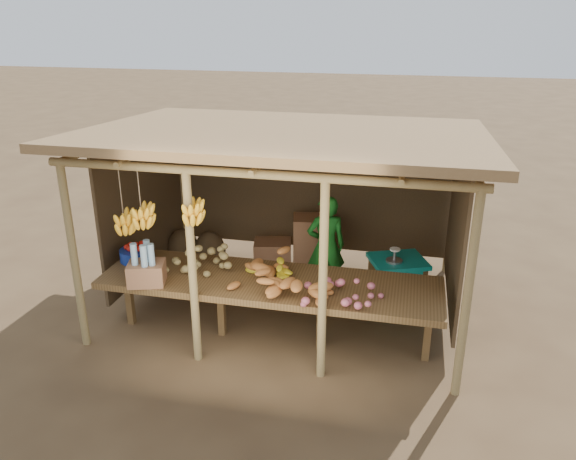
# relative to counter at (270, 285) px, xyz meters

# --- Properties ---
(ground) EXTENTS (60.00, 60.00, 0.00)m
(ground) POSITION_rel_counter_xyz_m (-0.00, 0.95, -0.74)
(ground) COLOR brown
(ground) RESTS_ON ground
(stall_structure) EXTENTS (4.70, 3.50, 2.43)m
(stall_structure) POSITION_rel_counter_xyz_m (-0.08, 1.03, 1.19)
(stall_structure) COLOR olive
(stall_structure) RESTS_ON ground
(counter) EXTENTS (3.90, 1.05, 0.80)m
(counter) POSITION_rel_counter_xyz_m (0.00, 0.00, 0.00)
(counter) COLOR brown
(counter) RESTS_ON ground
(potato_heap) EXTENTS (0.94, 0.58, 0.36)m
(potato_heap) POSITION_rel_counter_xyz_m (-0.80, 0.07, 0.24)
(potato_heap) COLOR olive
(potato_heap) RESTS_ON counter
(sweet_potato_heap) EXTENTS (1.16, 0.71, 0.36)m
(sweet_potato_heap) POSITION_rel_counter_xyz_m (0.22, -0.13, 0.24)
(sweet_potato_heap) COLOR #AA642B
(sweet_potato_heap) RESTS_ON counter
(onion_heap) EXTENTS (0.92, 0.68, 0.36)m
(onion_heap) POSITION_rel_counter_xyz_m (0.87, -0.31, 0.24)
(onion_heap) COLOR #B15665
(onion_heap) RESTS_ON counter
(banana_pile) EXTENTS (0.54, 0.34, 0.34)m
(banana_pile) POSITION_rel_counter_xyz_m (-0.00, 0.11, 0.23)
(banana_pile) COLOR yellow
(banana_pile) RESTS_ON counter
(tomato_basin) EXTENTS (0.41, 0.41, 0.22)m
(tomato_basin) POSITION_rel_counter_xyz_m (-1.73, 0.17, 0.15)
(tomato_basin) COLOR navy
(tomato_basin) RESTS_ON counter
(bottle_box) EXTENTS (0.47, 0.41, 0.50)m
(bottle_box) POSITION_rel_counter_xyz_m (-1.32, -0.39, 0.25)
(bottle_box) COLOR #8D5D3F
(bottle_box) RESTS_ON counter
(vendor) EXTENTS (0.60, 0.49, 1.43)m
(vendor) POSITION_rel_counter_xyz_m (0.44, 1.30, -0.02)
(vendor) COLOR #17681D
(vendor) RESTS_ON ground
(tarp_crate) EXTENTS (0.87, 0.82, 0.83)m
(tarp_crate) POSITION_rel_counter_xyz_m (1.40, 1.27, -0.40)
(tarp_crate) COLOR brown
(tarp_crate) RESTS_ON ground
(carton_stack) EXTENTS (1.22, 0.54, 0.87)m
(carton_stack) POSITION_rel_counter_xyz_m (-0.06, 1.92, -0.35)
(carton_stack) COLOR #8D5D3F
(carton_stack) RESTS_ON ground
(burlap_sacks) EXTENTS (0.92, 0.48, 0.65)m
(burlap_sacks) POSITION_rel_counter_xyz_m (-1.65, 1.86, -0.46)
(burlap_sacks) COLOR #4C3A23
(burlap_sacks) RESTS_ON ground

